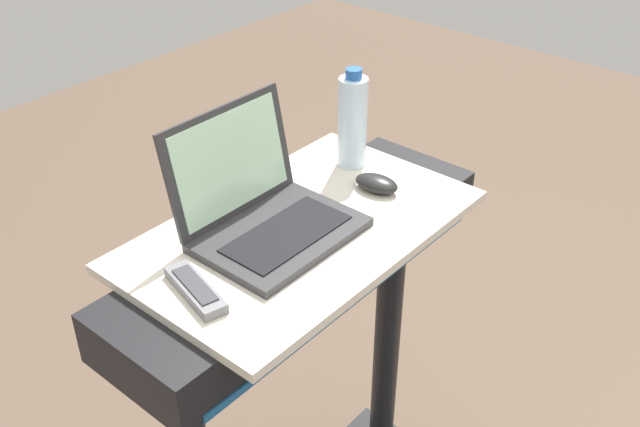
% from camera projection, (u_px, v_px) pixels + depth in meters
% --- Properties ---
extents(desk_board, '(0.72, 0.44, 0.02)m').
position_uv_depth(desk_board, '(301.00, 230.00, 1.50)').
color(desk_board, beige).
rests_on(desk_board, treadmill_base).
extents(laptop, '(0.31, 0.27, 0.24)m').
position_uv_depth(laptop, '(264.00, 210.00, 1.46)').
color(laptop, '#2D2D30').
rests_on(laptop, desk_board).
extents(computer_mouse, '(0.07, 0.11, 0.03)m').
position_uv_depth(computer_mouse, '(377.00, 183.00, 1.60)').
color(computer_mouse, black).
rests_on(computer_mouse, desk_board).
extents(water_bottle, '(0.07, 0.07, 0.23)m').
position_uv_depth(water_bottle, '(353.00, 121.00, 1.65)').
color(water_bottle, silver).
rests_on(water_bottle, desk_board).
extents(tv_remote, '(0.08, 0.17, 0.02)m').
position_uv_depth(tv_remote, '(196.00, 289.00, 1.31)').
color(tv_remote, slate).
rests_on(tv_remote, desk_board).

